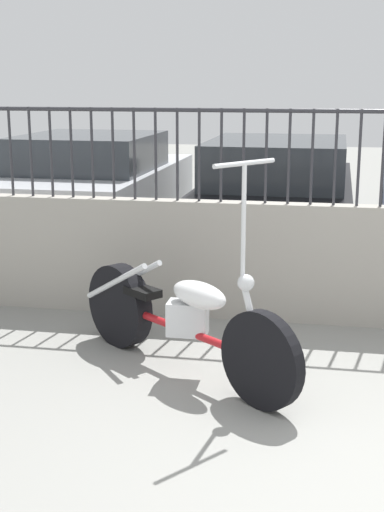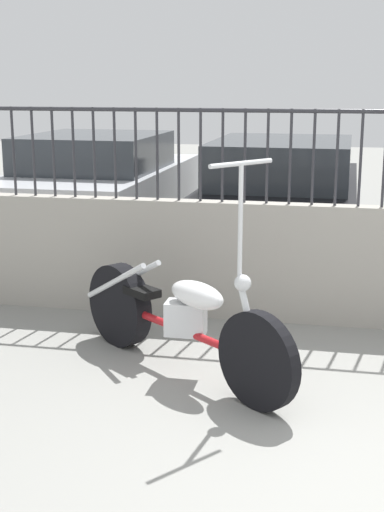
# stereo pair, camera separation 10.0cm
# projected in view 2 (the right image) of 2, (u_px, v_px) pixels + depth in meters

# --- Properties ---
(motorcycle_red) EXTENTS (1.81, 1.44, 1.58)m
(motorcycle_red) POSITION_uv_depth(u_px,v_px,m) (171.00, 317.00, 5.15)
(motorcycle_red) COLOR black
(motorcycle_red) RESTS_ON ground_plane
(car_silver) EXTENTS (1.91, 4.05, 1.38)m
(car_silver) POSITION_uv_depth(u_px,v_px,m) (100.00, 185.00, 9.54)
(car_silver) COLOR black
(car_silver) RESTS_ON ground_plane
(car_black) EXTENTS (1.85, 4.39, 1.37)m
(car_black) POSITION_uv_depth(u_px,v_px,m) (282.00, 195.00, 8.71)
(car_black) COLOR black
(car_black) RESTS_ON ground_plane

